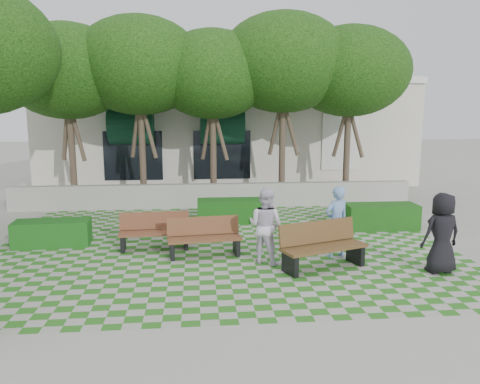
{
  "coord_description": "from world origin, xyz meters",
  "views": [
    {
      "loc": [
        -0.7,
        -11.14,
        3.64
      ],
      "look_at": [
        0.5,
        1.5,
        1.4
      ],
      "focal_mm": 35.0,
      "sensor_mm": 36.0,
      "label": 1
    }
  ],
  "objects": [
    {
      "name": "person_dark",
      "position": [
        4.76,
        -1.48,
        0.92
      ],
      "size": [
        0.97,
        0.7,
        1.83
      ],
      "primitive_type": "imported",
      "rotation": [
        0.0,
        0.0,
        3.28
      ],
      "color": "black",
      "rests_on": "ground"
    },
    {
      "name": "bench_east",
      "position": [
        2.18,
        -0.92,
        0.52
      ],
      "size": [
        2.15,
        1.33,
        1.07
      ],
      "rotation": [
        0.0,
        0.0,
        0.34
      ],
      "color": "#50361B",
      "rests_on": "ground"
    },
    {
      "name": "person_blue",
      "position": [
        2.75,
        -0.15,
        0.9
      ],
      "size": [
        0.76,
        0.62,
        1.8
      ],
      "primitive_type": "imported",
      "rotation": [
        0.0,
        0.0,
        3.47
      ],
      "color": "#7095CC",
      "rests_on": "ground"
    },
    {
      "name": "sidewalk_south",
      "position": [
        0.0,
        -4.7,
        0.01
      ],
      "size": [
        16.0,
        2.0,
        0.01
      ],
      "primitive_type": "cube",
      "color": "#9E9B93",
      "rests_on": "ground"
    },
    {
      "name": "person_white",
      "position": [
        0.93,
        -0.4,
        0.91
      ],
      "size": [
        1.12,
        1.08,
        1.82
      ],
      "primitive_type": "imported",
      "rotation": [
        0.0,
        0.0,
        2.51
      ],
      "color": "silver",
      "rests_on": "ground"
    },
    {
      "name": "hedge_midright",
      "position": [
        0.39,
        3.84,
        0.37
      ],
      "size": [
        2.12,
        0.86,
        0.74
      ],
      "primitive_type": "cube",
      "rotation": [
        0.0,
        0.0,
        -0.01
      ],
      "color": "#144813",
      "rests_on": "ground"
    },
    {
      "name": "tree_row",
      "position": [
        -1.86,
        5.95,
        5.18
      ],
      "size": [
        17.7,
        13.4,
        7.41
      ],
      "color": "#47382B",
      "rests_on": "ground"
    },
    {
      "name": "hedge_east",
      "position": [
        4.98,
        2.49,
        0.38
      ],
      "size": [
        2.2,
        0.9,
        0.77
      ],
      "primitive_type": "cube",
      "rotation": [
        0.0,
        0.0,
        -0.01
      ],
      "color": "#154712",
      "rests_on": "ground"
    },
    {
      "name": "retaining_wall",
      "position": [
        0.0,
        6.2,
        0.45
      ],
      "size": [
        15.0,
        0.36,
        0.9
      ],
      "primitive_type": "cube",
      "color": "#9E9B93",
      "rests_on": "ground"
    },
    {
      "name": "ground",
      "position": [
        0.0,
        0.0,
        0.0
      ],
      "size": [
        90.0,
        90.0,
        0.0
      ],
      "primitive_type": "plane",
      "color": "gray",
      "rests_on": "ground"
    },
    {
      "name": "lawn",
      "position": [
        0.0,
        1.0,
        0.01
      ],
      "size": [
        12.0,
        12.0,
        0.0
      ],
      "primitive_type": "plane",
      "color": "#2B721E",
      "rests_on": "ground"
    },
    {
      "name": "building",
      "position": [
        0.93,
        14.08,
        2.52
      ],
      "size": [
        18.0,
        8.92,
        5.15
      ],
      "color": "beige",
      "rests_on": "ground"
    },
    {
      "name": "bench_west",
      "position": [
        -1.82,
        0.98,
        0.46
      ],
      "size": [
        1.86,
        0.71,
        0.96
      ],
      "rotation": [
        0.0,
        0.0,
        0.06
      ],
      "color": "brown",
      "rests_on": "ground"
    },
    {
      "name": "bench_mid",
      "position": [
        -0.52,
        0.27,
        0.46
      ],
      "size": [
        1.89,
        0.81,
        0.96
      ],
      "rotation": [
        0.0,
        0.0,
        0.11
      ],
      "color": "brown",
      "rests_on": "ground"
    },
    {
      "name": "hedge_west",
      "position": [
        -4.61,
        1.55,
        0.35
      ],
      "size": [
        2.02,
        0.91,
        0.69
      ],
      "primitive_type": "cube",
      "rotation": [
        0.0,
        0.0,
        0.06
      ],
      "color": "#144C14",
      "rests_on": "ground"
    }
  ]
}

